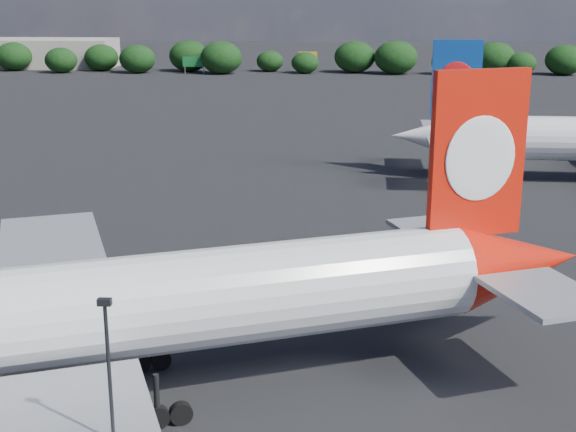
{
  "coord_description": "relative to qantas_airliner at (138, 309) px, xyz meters",
  "views": [
    {
      "loc": [
        18.73,
        -37.51,
        22.18
      ],
      "look_at": [
        16.0,
        12.0,
        8.0
      ],
      "focal_mm": 50.0,
      "sensor_mm": 36.0,
      "label": 1
    }
  ],
  "objects": [
    {
      "name": "highway_sign",
      "position": [
        -26.39,
        173.67,
        -2.25
      ],
      "size": [
        6.0,
        0.3,
        4.5
      ],
      "color": "#136329",
      "rests_on": "ground"
    },
    {
      "name": "horizon_treeline",
      "position": [
        1.6,
        177.87,
        -1.56
      ],
      "size": [
        200.84,
        16.07,
        8.77
      ],
      "color": "black",
      "rests_on": "ground"
    },
    {
      "name": "qantas_airliner",
      "position": [
        0.0,
        0.0,
        0.0
      ],
      "size": [
        52.34,
        50.34,
        17.67
      ],
      "color": "white",
      "rests_on": "ground"
    },
    {
      "name": "apron_lamp_post",
      "position": [
        1.5,
        -10.92,
        0.46
      ],
      "size": [
        0.55,
        0.3,
        10.4
      ],
      "color": "black",
      "rests_on": "ground"
    },
    {
      "name": "billboard_yellow",
      "position": [
        3.61,
        179.67,
        -1.51
      ],
      "size": [
        5.0,
        0.3,
        5.5
      ],
      "color": "gold",
      "rests_on": "ground"
    },
    {
      "name": "terminal_building",
      "position": [
        -73.39,
        189.67,
        -1.38
      ],
      "size": [
        42.0,
        16.0,
        8.0
      ],
      "color": "gray",
      "rests_on": "ground"
    },
    {
      "name": "ground",
      "position": [
        -8.39,
        57.67,
        -5.38
      ],
      "size": [
        500.0,
        500.0,
        0.0
      ],
      "primitive_type": "plane",
      "color": "black",
      "rests_on": "ground"
    }
  ]
}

